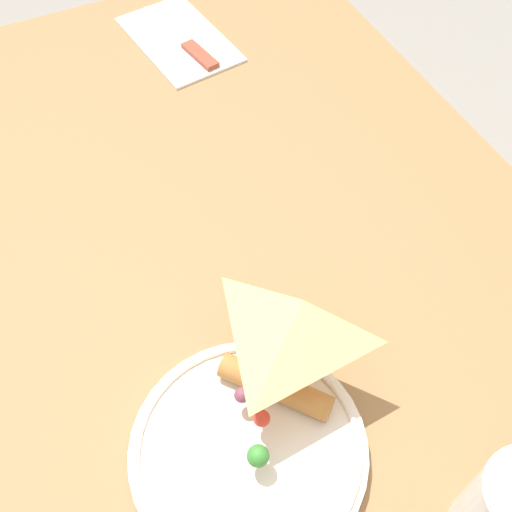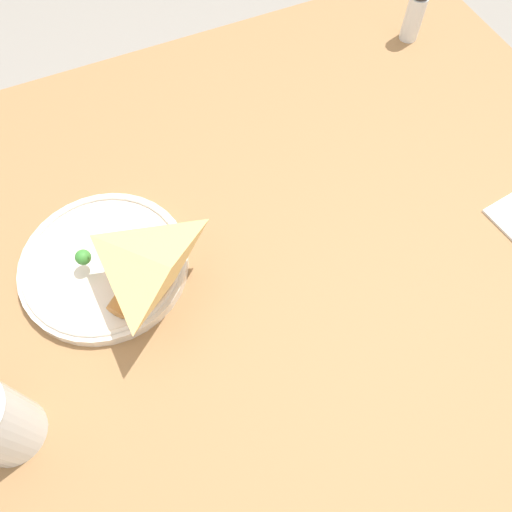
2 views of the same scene
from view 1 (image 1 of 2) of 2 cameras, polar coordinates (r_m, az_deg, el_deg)
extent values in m
cube|color=olive|center=(0.67, -2.91, -7.13)|extent=(1.22, 0.82, 0.03)
cube|color=#4C3823|center=(1.38, 2.00, 9.70)|extent=(0.06, 0.06, 0.73)
cylinder|color=silver|center=(0.59, -0.67, -16.97)|extent=(0.21, 0.21, 0.02)
torus|color=silver|center=(0.58, -0.68, -16.67)|extent=(0.20, 0.20, 0.01)
pyramid|color=#E0B266|center=(0.58, -0.57, -16.18)|extent=(0.16, 0.16, 0.02)
cylinder|color=#B77A3D|center=(0.59, 1.75, -11.53)|extent=(0.10, 0.09, 0.02)
sphere|color=#388433|center=(0.56, 0.18, -17.35)|extent=(0.02, 0.02, 0.02)
sphere|color=red|center=(0.57, 0.51, -14.24)|extent=(0.01, 0.01, 0.01)
sphere|color=#7A4256|center=(0.58, -1.26, -12.26)|extent=(0.01, 0.01, 0.01)
cube|color=white|center=(0.99, -6.86, 18.58)|extent=(0.20, 0.14, 0.00)
cube|color=#99422D|center=(0.94, -4.99, 17.36)|extent=(0.07, 0.03, 0.01)
cube|color=silver|center=(1.01, -8.00, 19.61)|extent=(0.11, 0.04, 0.00)
ellipsoid|color=silver|center=(1.05, -9.54, 20.76)|extent=(0.02, 0.02, 0.00)
camera|label=2|loc=(0.48, 50.31, 40.55)|focal=35.00mm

